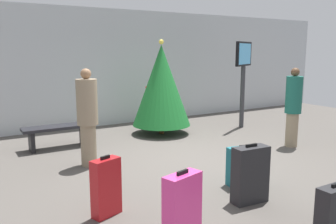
{
  "coord_description": "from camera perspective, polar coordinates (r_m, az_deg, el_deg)",
  "views": [
    {
      "loc": [
        -3.66,
        -5.31,
        2.03
      ],
      "look_at": [
        -0.31,
        0.29,
        0.9
      ],
      "focal_mm": 37.74,
      "sensor_mm": 36.0,
      "label": 1
    }
  ],
  "objects": [
    {
      "name": "ground_plane",
      "position": [
        6.77,
        3.57,
        -7.66
      ],
      "size": [
        16.0,
        16.0,
        0.0
      ],
      "primitive_type": "plane",
      "color": "#514C47"
    },
    {
      "name": "back_wall",
      "position": [
        9.93,
        -9.25,
        7.07
      ],
      "size": [
        16.0,
        0.2,
        3.15
      ],
      "primitive_type": "cube",
      "color": "#B7BCC1",
      "rests_on": "ground_plane"
    },
    {
      "name": "holiday_tree",
      "position": [
        8.61,
        -1.07,
        4.33
      ],
      "size": [
        1.42,
        1.42,
        2.31
      ],
      "color": "#4C3319",
      "rests_on": "ground_plane"
    },
    {
      "name": "flight_info_kiosk",
      "position": [
        9.55,
        12.08,
        7.17
      ],
      "size": [
        0.93,
        0.56,
        2.27
      ],
      "color": "#333338",
      "rests_on": "ground_plane"
    },
    {
      "name": "waiting_bench",
      "position": [
        7.79,
        -17.32,
        -3.02
      ],
      "size": [
        1.44,
        0.44,
        0.48
      ],
      "color": "black",
      "rests_on": "ground_plane"
    },
    {
      "name": "traveller_0",
      "position": [
        6.36,
        -12.88,
        -0.57
      ],
      "size": [
        0.52,
        0.52,
        1.74
      ],
      "color": "gray",
      "rests_on": "ground_plane"
    },
    {
      "name": "traveller_1",
      "position": [
        7.93,
        19.57,
        0.97
      ],
      "size": [
        0.46,
        0.46,
        1.69
      ],
      "color": "gray",
      "rests_on": "ground_plane"
    },
    {
      "name": "suitcase_0",
      "position": [
        4.52,
        -9.96,
        -11.9
      ],
      "size": [
        0.4,
        0.28,
        0.77
      ],
      "color": "#B2191E",
      "rests_on": "ground_plane"
    },
    {
      "name": "suitcase_1",
      "position": [
        3.82,
        2.32,
        -15.52
      ],
      "size": [
        0.47,
        0.29,
        0.82
      ],
      "color": "#E5388C",
      "rests_on": "ground_plane"
    },
    {
      "name": "suitcase_2",
      "position": [
        4.95,
        13.14,
        -9.82
      ],
      "size": [
        0.51,
        0.24,
        0.82
      ],
      "color": "#232326",
      "rests_on": "ground_plane"
    },
    {
      "name": "suitcase_3",
      "position": [
        5.56,
        12.14,
        -8.57
      ],
      "size": [
        0.53,
        0.32,
        0.63
      ],
      "color": "#19606B",
      "rests_on": "ground_plane"
    },
    {
      "name": "suitcase_4",
      "position": [
        4.58,
        25.35,
        -13.88
      ],
      "size": [
        0.48,
        0.2,
        0.56
      ],
      "color": "#232326",
      "rests_on": "ground_plane"
    }
  ]
}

